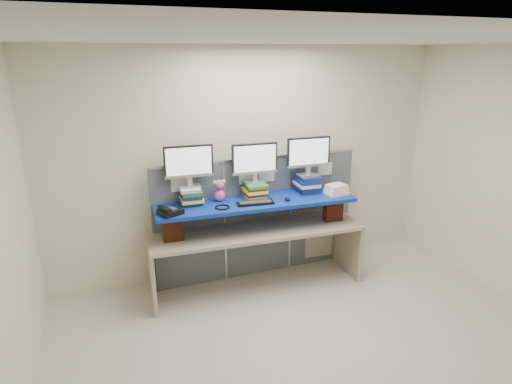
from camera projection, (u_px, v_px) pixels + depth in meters
name	position (u px, v px, depth m)	size (l,w,h in m)	color
room	(336.00, 220.00, 3.53)	(5.00, 4.00, 2.80)	#ECE3C3
cubicle_partition	(258.00, 216.00, 5.30)	(2.60, 0.06, 1.53)	#4B5158
desk	(256.00, 240.00, 5.05)	(2.53, 0.88, 0.76)	tan
brick_pier_left	(173.00, 227.00, 4.63)	(0.22, 0.12, 0.30)	maroon
brick_pier_right	(333.00, 209.00, 5.18)	(0.22, 0.12, 0.30)	maroon
blue_board	(256.00, 202.00, 4.90)	(2.29, 0.57, 0.04)	#0B3994
book_stack_left	(191.00, 195.00, 4.76)	(0.27, 0.31, 0.20)	navy
book_stack_center	(255.00, 190.00, 4.97)	(0.27, 0.30, 0.17)	orange
book_stack_right	(307.00, 183.00, 5.16)	(0.28, 0.33, 0.20)	navy
monitor_left	(189.00, 164.00, 4.65)	(0.54, 0.16, 0.47)	#A2A2A7
monitor_center	(255.00, 161.00, 4.87)	(0.54, 0.16, 0.47)	#A2A2A7
monitor_right	(308.00, 154.00, 5.05)	(0.54, 0.16, 0.47)	#A2A2A7
keyboard	(255.00, 203.00, 4.77)	(0.43, 0.19, 0.03)	black
mouse	(287.00, 199.00, 4.88)	(0.06, 0.10, 0.03)	black
desk_phone	(170.00, 211.00, 4.46)	(0.28, 0.27, 0.09)	black
headset	(222.00, 207.00, 4.65)	(0.16, 0.16, 0.02)	black
plush_toy	(219.00, 190.00, 4.82)	(0.15, 0.11, 0.25)	#DA5393
binder_stack	(336.00, 190.00, 5.08)	(0.26, 0.22, 0.12)	white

